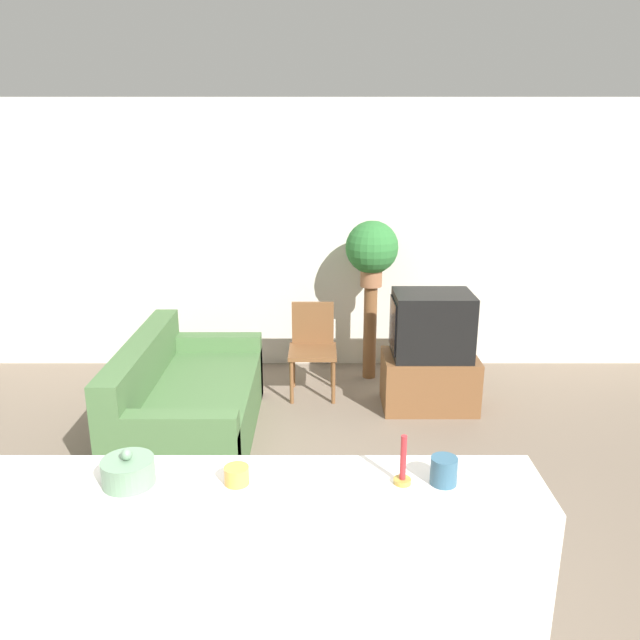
% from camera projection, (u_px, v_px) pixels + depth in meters
% --- Properties ---
extents(ground_plane, '(14.00, 14.00, 0.00)m').
position_uv_depth(ground_plane, '(246.00, 584.00, 3.44)').
color(ground_plane, '#756656').
extents(wall_back, '(9.00, 0.06, 2.70)m').
position_uv_depth(wall_back, '(281.00, 238.00, 6.33)').
color(wall_back, beige).
rests_on(wall_back, ground_plane).
extents(couch, '(0.96, 1.81, 0.83)m').
position_uv_depth(couch, '(189.00, 405.00, 4.99)').
color(couch, '#476B3D').
rests_on(couch, ground_plane).
extents(tv_stand, '(0.83, 0.54, 0.49)m').
position_uv_depth(tv_stand, '(432.00, 381.00, 5.58)').
color(tv_stand, brown).
rests_on(tv_stand, ground_plane).
extents(television, '(0.69, 0.51, 0.57)m').
position_uv_depth(television, '(434.00, 325.00, 5.43)').
color(television, black).
rests_on(television, tv_stand).
extents(wooden_chair, '(0.44, 0.44, 0.85)m').
position_uv_depth(wooden_chair, '(315.00, 344.00, 5.83)').
color(wooden_chair, brown).
rests_on(wooden_chair, ground_plane).
extents(plant_stand, '(0.13, 0.13, 0.95)m').
position_uv_depth(plant_stand, '(372.00, 332.00, 6.19)').
color(plant_stand, brown).
rests_on(plant_stand, ground_plane).
extents(potted_plant, '(0.51, 0.51, 0.63)m').
position_uv_depth(potted_plant, '(375.00, 249.00, 5.95)').
color(potted_plant, '#8E5B3D').
rests_on(potted_plant, plant_stand).
extents(foreground_counter, '(2.63, 0.44, 1.06)m').
position_uv_depth(foreground_counter, '(222.00, 594.00, 2.62)').
color(foreground_counter, white).
rests_on(foreground_counter, ground_plane).
extents(decorative_bowl, '(0.21, 0.21, 0.15)m').
position_uv_depth(decorative_bowl, '(131.00, 471.00, 2.45)').
color(decorative_bowl, gray).
rests_on(decorative_bowl, foreground_counter).
extents(candle_jar, '(0.10, 0.10, 0.07)m').
position_uv_depth(candle_jar, '(239.00, 475.00, 2.45)').
color(candle_jar, gold).
rests_on(candle_jar, foreground_counter).
extents(candlestick, '(0.07, 0.07, 0.21)m').
position_uv_depth(candlestick, '(405.00, 469.00, 2.44)').
color(candlestick, '#B7933D').
rests_on(candlestick, foreground_counter).
extents(coffee_tin, '(0.11, 0.11, 0.11)m').
position_uv_depth(coffee_tin, '(446.00, 471.00, 2.45)').
color(coffee_tin, '#335B75').
rests_on(coffee_tin, foreground_counter).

